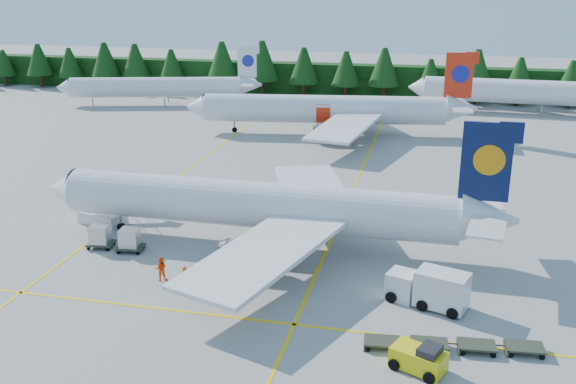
% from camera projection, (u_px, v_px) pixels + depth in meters
% --- Properties ---
extents(ground, '(320.00, 320.00, 0.00)m').
position_uv_depth(ground, '(234.00, 276.00, 48.32)').
color(ground, gray).
rests_on(ground, ground).
extents(taxi_stripe_a, '(0.25, 120.00, 0.01)m').
position_uv_depth(taxi_stripe_a, '(167.00, 185.00, 69.82)').
color(taxi_stripe_a, yellow).
rests_on(taxi_stripe_a, ground).
extents(taxi_stripe_b, '(0.25, 120.00, 0.01)m').
position_uv_depth(taxi_stripe_b, '(349.00, 199.00, 65.54)').
color(taxi_stripe_b, yellow).
rests_on(taxi_stripe_b, ground).
extents(taxi_stripe_cross, '(80.00, 0.25, 0.01)m').
position_uv_depth(taxi_stripe_cross, '(206.00, 314.00, 42.76)').
color(taxi_stripe_cross, yellow).
rests_on(taxi_stripe_cross, ground).
extents(treeline_hedge, '(220.00, 4.00, 6.00)m').
position_uv_depth(treeline_hedge, '(362.00, 80.00, 123.27)').
color(treeline_hedge, black).
rests_on(treeline_hedge, ground).
extents(airliner_navy, '(39.02, 32.13, 11.35)m').
position_uv_depth(airliner_navy, '(249.00, 205.00, 53.42)').
color(airliner_navy, silver).
rests_on(airliner_navy, ground).
extents(airliner_red, '(40.56, 33.17, 11.83)m').
position_uv_depth(airliner_red, '(319.00, 110.00, 92.26)').
color(airliner_red, silver).
rests_on(airliner_red, ground).
extents(airliner_far_left, '(34.79, 11.80, 10.33)m').
position_uv_depth(airliner_far_left, '(150.00, 87.00, 114.23)').
color(airliner_far_left, silver).
rests_on(airliner_far_left, ground).
extents(airliner_far_right, '(40.40, 5.68, 11.74)m').
position_uv_depth(airliner_far_right, '(522.00, 91.00, 106.92)').
color(airliner_far_right, silver).
rests_on(airliner_far_right, ground).
extents(airstairs, '(4.65, 6.31, 3.80)m').
position_uv_depth(airstairs, '(105.00, 214.00, 58.88)').
color(airstairs, silver).
rests_on(airstairs, ground).
extents(service_truck, '(5.80, 3.59, 2.63)m').
position_uv_depth(service_truck, '(427.00, 287.00, 43.67)').
color(service_truck, silver).
rests_on(service_truck, ground).
extents(baggage_tug, '(3.41, 2.68, 1.62)m').
position_uv_depth(baggage_tug, '(420.00, 358.00, 36.38)').
color(baggage_tug, '#D9CB0C').
rests_on(baggage_tug, ground).
extents(dolly_train, '(10.68, 2.86, 0.13)m').
position_uv_depth(dolly_train, '(453.00, 344.00, 38.50)').
color(dolly_train, '#2F3627').
rests_on(dolly_train, ground).
extents(uld_pair, '(5.07, 2.05, 1.64)m').
position_uv_depth(uld_pair, '(115.00, 237.00, 52.80)').
color(uld_pair, '#2F3627').
rests_on(uld_pair, ground).
extents(crew_a, '(0.80, 0.62, 1.96)m').
position_uv_depth(crew_a, '(185.00, 280.00, 45.54)').
color(crew_a, '#DA6A04').
rests_on(crew_a, ground).
extents(crew_b, '(1.09, 0.97, 1.85)m').
position_uv_depth(crew_b, '(161.00, 269.00, 47.36)').
color(crew_b, '#F54605').
rests_on(crew_b, ground).
extents(crew_c, '(0.65, 0.84, 1.83)m').
position_uv_depth(crew_c, '(230.00, 256.00, 49.58)').
color(crew_c, '#FF3505').
rests_on(crew_c, ground).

